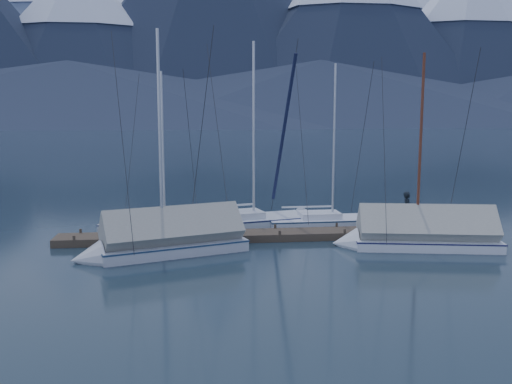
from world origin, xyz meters
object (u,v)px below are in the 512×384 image
(sailboat_covered_far, at_px, (159,243))
(sailboat_covered_near, at_px, (413,237))
(sailboat_open_left, at_px, (174,228))
(sailboat_open_mid, at_px, (264,222))
(sailboat_open_right, at_px, (341,222))
(person, at_px, (407,210))

(sailboat_covered_far, bearing_deg, sailboat_covered_near, -0.20)
(sailboat_open_left, xyz_separation_m, sailboat_open_mid, (4.58, 0.78, 0.03))
(sailboat_covered_near, height_order, sailboat_covered_far, sailboat_covered_far)
(sailboat_open_right, xyz_separation_m, sailboat_covered_near, (1.84, -4.86, 0.30))
(person, bearing_deg, sailboat_open_right, 66.03)
(sailboat_covered_near, bearing_deg, sailboat_open_left, 156.43)
(sailboat_open_mid, xyz_separation_m, sailboat_covered_near, (5.85, -5.33, 0.28))
(sailboat_covered_near, bearing_deg, sailboat_open_right, 110.71)
(sailboat_open_right, bearing_deg, sailboat_open_mid, 173.40)
(sailboat_open_left, xyz_separation_m, sailboat_covered_far, (-0.43, -4.51, 0.34))
(sailboat_open_right, bearing_deg, sailboat_open_left, -177.89)
(sailboat_open_right, height_order, sailboat_covered_far, sailboat_covered_far)
(sailboat_open_mid, height_order, sailboat_covered_far, sailboat_open_mid)
(sailboat_open_left, height_order, person, sailboat_open_left)
(sailboat_open_left, relative_size, sailboat_covered_near, 0.93)
(sailboat_covered_near, distance_m, person, 2.72)
(sailboat_open_right, height_order, person, sailboat_open_right)
(sailboat_open_left, height_order, sailboat_covered_far, sailboat_covered_far)
(sailboat_open_mid, bearing_deg, sailboat_covered_far, -133.40)
(sailboat_covered_near, relative_size, person, 5.32)
(sailboat_open_left, relative_size, sailboat_covered_far, 0.86)
(sailboat_open_mid, distance_m, person, 7.22)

